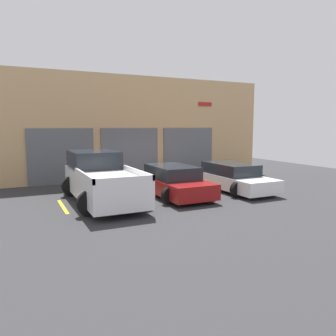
{
  "coord_description": "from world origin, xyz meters",
  "views": [
    {
      "loc": [
        -5.95,
        -13.8,
        2.85
      ],
      "look_at": [
        0.0,
        -1.33,
        1.1
      ],
      "focal_mm": 35.0,
      "sensor_mm": 36.0,
      "label": 1
    }
  ],
  "objects": [
    {
      "name": "parking_stripe_left",
      "position": [
        -1.47,
        -1.83,
        0.0
      ],
      "size": [
        0.12,
        2.2,
        0.01
      ],
      "primitive_type": "cube",
      "color": "gold",
      "rests_on": "ground"
    },
    {
      "name": "shophouse_building",
      "position": [
        -0.01,
        3.29,
        2.73
      ],
      "size": [
        16.32,
        0.68,
        5.57
      ],
      "color": "tan",
      "rests_on": "ground"
    },
    {
      "name": "ground_plane",
      "position": [
        0.0,
        0.0,
        0.0
      ],
      "size": [
        28.0,
        28.0,
        0.0
      ],
      "primitive_type": "plane",
      "color": "#2D2D30"
    },
    {
      "name": "sedan_side",
      "position": [
        0.0,
        -1.8,
        0.59
      ],
      "size": [
        2.23,
        4.32,
        1.24
      ],
      "color": "maroon",
      "rests_on": "ground"
    },
    {
      "name": "parking_stripe_right",
      "position": [
        4.42,
        -1.83,
        0.0
      ],
      "size": [
        0.12,
        2.2,
        0.01
      ],
      "primitive_type": "cube",
      "color": "gold",
      "rests_on": "ground"
    },
    {
      "name": "pickup_truck",
      "position": [
        -2.95,
        -1.52,
        0.87
      ],
      "size": [
        2.55,
        5.38,
        1.86
      ],
      "color": "white",
      "rests_on": "ground"
    },
    {
      "name": "parking_stripe_centre",
      "position": [
        1.47,
        -1.83,
        0.0
      ],
      "size": [
        0.12,
        2.2,
        0.01
      ],
      "primitive_type": "cube",
      "color": "gold",
      "rests_on": "ground"
    },
    {
      "name": "parking_stripe_far_left",
      "position": [
        -4.42,
        -1.83,
        0.0
      ],
      "size": [
        0.12,
        2.2,
        0.01
      ],
      "primitive_type": "cube",
      "color": "gold",
      "rests_on": "ground"
    },
    {
      "name": "sedan_white",
      "position": [
        2.95,
        -1.8,
        0.57
      ],
      "size": [
        2.15,
        4.69,
        1.21
      ],
      "color": "white",
      "rests_on": "ground"
    }
  ]
}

